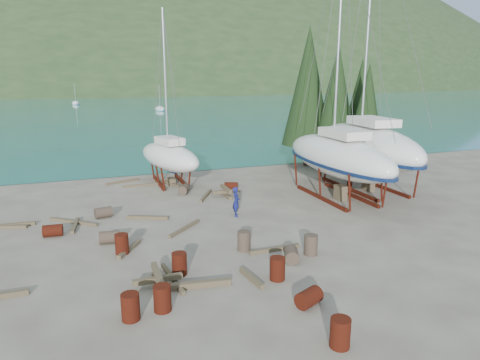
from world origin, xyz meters
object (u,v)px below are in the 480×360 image
object	(u,v)px
small_sailboat_shore	(169,156)
large_sailboat_near	(338,156)
worker	(236,202)
large_sailboat_far	(366,145)

from	to	relation	value
small_sailboat_shore	large_sailboat_near	bearing A→B (deg)	-54.70
large_sailboat_near	worker	bearing A→B (deg)	-169.54
large_sailboat_near	large_sailboat_far	size ratio (longest dim) A/B	0.90
large_sailboat_far	small_sailboat_shore	world-z (taller)	large_sailboat_far
large_sailboat_near	small_sailboat_shore	world-z (taller)	large_sailboat_near
large_sailboat_far	large_sailboat_near	bearing A→B (deg)	-150.93
large_sailboat_far	worker	world-z (taller)	large_sailboat_far
large_sailboat_far	worker	xyz separation A→B (m)	(-10.16, -2.62, -2.21)
worker	large_sailboat_near	bearing A→B (deg)	-62.66
large_sailboat_far	small_sailboat_shore	bearing A→B (deg)	158.89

